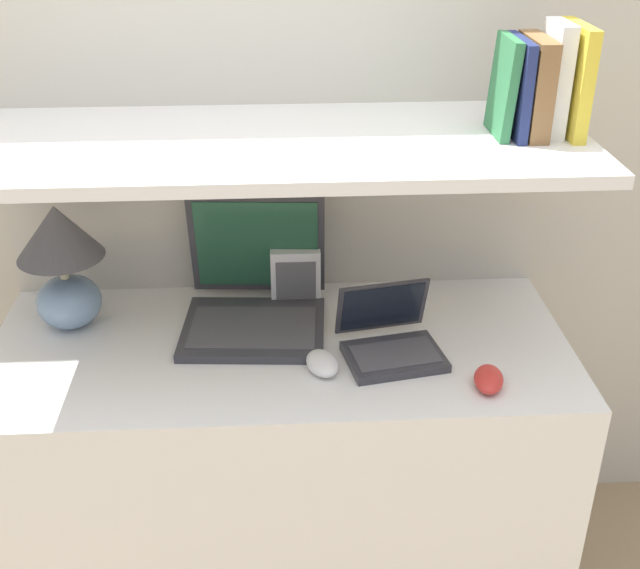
# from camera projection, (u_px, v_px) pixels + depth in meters

# --- Properties ---
(wall_back) EXTENTS (6.00, 0.05, 2.40)m
(wall_back) POSITION_uv_depth(u_px,v_px,m) (273.00, 116.00, 1.95)
(wall_back) COLOR beige
(wall_back) RESTS_ON ground_plane
(desk) EXTENTS (1.33, 0.59, 0.77)m
(desk) POSITION_uv_depth(u_px,v_px,m) (282.00, 474.00, 2.02)
(desk) COLOR white
(desk) RESTS_ON ground_plane
(back_riser) EXTENTS (1.33, 0.04, 1.21)m
(back_riser) POSITION_uv_depth(u_px,v_px,m) (279.00, 334.00, 2.19)
(back_riser) COLOR beige
(back_riser) RESTS_ON ground_plane
(shelf) EXTENTS (1.33, 0.53, 0.03)m
(shelf) POSITION_uv_depth(u_px,v_px,m) (273.00, 145.00, 1.69)
(shelf) COLOR white
(shelf) RESTS_ON back_riser
(table_lamp) EXTENTS (0.20, 0.20, 0.31)m
(table_lamp) POSITION_uv_depth(u_px,v_px,m) (60.00, 258.00, 1.84)
(table_lamp) COLOR #7593B2
(table_lamp) RESTS_ON desk
(laptop_large) EXTENTS (0.35, 0.34, 0.29)m
(laptop_large) POSITION_uv_depth(u_px,v_px,m) (253.00, 299.00, 1.90)
(laptop_large) COLOR #333338
(laptop_large) RESTS_ON desk
(laptop_small) EXTENTS (0.24, 0.23, 0.15)m
(laptop_small) POSITION_uv_depth(u_px,v_px,m) (389.00, 341.00, 1.79)
(laptop_small) COLOR #333338
(laptop_small) RESTS_ON desk
(computer_mouse) EXTENTS (0.09, 0.12, 0.04)m
(computer_mouse) POSITION_uv_depth(u_px,v_px,m) (321.00, 363.00, 1.74)
(computer_mouse) COLOR white
(computer_mouse) RESTS_ON desk
(second_mouse) EXTENTS (0.08, 0.11, 0.04)m
(second_mouse) POSITION_uv_depth(u_px,v_px,m) (487.00, 379.00, 1.69)
(second_mouse) COLOR red
(second_mouse) RESTS_ON desk
(router_box) EXTENTS (0.12, 0.09, 0.14)m
(router_box) POSITION_uv_depth(u_px,v_px,m) (294.00, 273.00, 2.00)
(router_box) COLOR white
(router_box) RESTS_ON desk
(book_yellow) EXTENTS (0.03, 0.17, 0.23)m
(book_yellow) POSITION_uv_depth(u_px,v_px,m) (571.00, 80.00, 1.66)
(book_yellow) COLOR gold
(book_yellow) RESTS_ON shelf
(book_white) EXTENTS (0.03, 0.12, 0.23)m
(book_white) POSITION_uv_depth(u_px,v_px,m) (553.00, 79.00, 1.66)
(book_white) COLOR silver
(book_white) RESTS_ON shelf
(book_brown) EXTENTS (0.04, 0.17, 0.20)m
(book_brown) POSITION_uv_depth(u_px,v_px,m) (532.00, 87.00, 1.66)
(book_brown) COLOR brown
(book_brown) RESTS_ON shelf
(book_navy) EXTENTS (0.02, 0.17, 0.20)m
(book_navy) POSITION_uv_depth(u_px,v_px,m) (515.00, 87.00, 1.66)
(book_navy) COLOR navy
(book_navy) RESTS_ON shelf
(book_green) EXTENTS (0.03, 0.14, 0.20)m
(book_green) POSITION_uv_depth(u_px,v_px,m) (502.00, 87.00, 1.66)
(book_green) COLOR #2D7042
(book_green) RESTS_ON shelf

